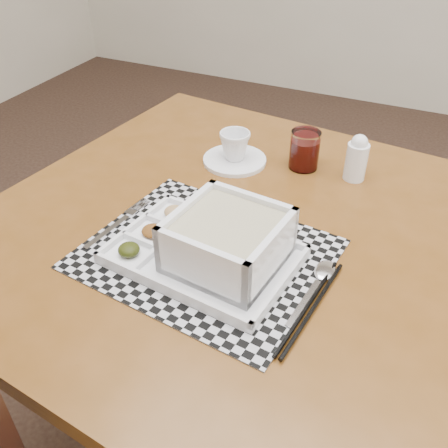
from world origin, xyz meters
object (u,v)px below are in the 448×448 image
(cup, at_px, (235,146))
(dining_table, at_px, (235,251))
(serving_tray, at_px, (220,245))
(juice_glass, at_px, (304,151))
(creamer_bottle, at_px, (357,158))

(cup, bearing_deg, dining_table, -59.17)
(dining_table, xyz_separation_m, serving_tray, (0.03, -0.13, 0.12))
(juice_glass, bearing_deg, serving_tray, -94.25)
(dining_table, relative_size, creamer_bottle, 10.04)
(dining_table, xyz_separation_m, juice_glass, (0.06, 0.27, 0.12))
(dining_table, bearing_deg, juice_glass, 78.19)
(serving_tray, relative_size, cup, 4.75)
(serving_tray, relative_size, juice_glass, 3.82)
(juice_glass, xyz_separation_m, creamer_bottle, (0.12, -0.00, 0.01))
(dining_table, height_order, juice_glass, juice_glass)
(cup, bearing_deg, serving_tray, -63.38)
(creamer_bottle, bearing_deg, serving_tray, -110.69)
(dining_table, height_order, serving_tray, serving_tray)
(dining_table, xyz_separation_m, creamer_bottle, (0.17, 0.27, 0.13))
(juice_glass, relative_size, creamer_bottle, 0.83)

